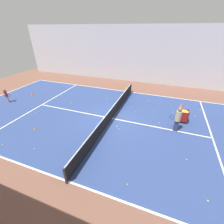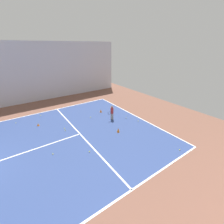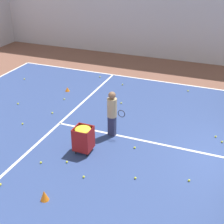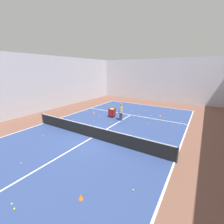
{
  "view_description": "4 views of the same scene",
  "coord_description": "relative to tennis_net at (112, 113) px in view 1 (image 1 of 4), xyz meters",
  "views": [
    {
      "loc": [
        9.23,
        3.41,
        6.13
      ],
      "look_at": [
        0.0,
        0.0,
        0.58
      ],
      "focal_mm": 24.0,
      "sensor_mm": 36.0,
      "label": 1
    },
    {
      "loc": [
        -9.23,
        -3.31,
        6.13
      ],
      "look_at": [
        0.63,
        -10.21,
        0.71
      ],
      "focal_mm": 24.0,
      "sensor_mm": 36.0,
      "label": 2
    },
    {
      "loc": [
        -9.23,
        0.94,
        6.13
      ],
      "look_at": [
        -0.04,
        4.57,
        0.96
      ],
      "focal_mm": 50.0,
      "sensor_mm": 36.0,
      "label": 3
    },
    {
      "loc": [
        6.68,
        -7.87,
        4.92
      ],
      "look_at": [
        -1.39,
        5.07,
        0.56
      ],
      "focal_mm": 24.0,
      "sensor_mm": 36.0,
      "label": 4
    }
  ],
  "objects": [
    {
      "name": "line_centre_service",
      "position": [
        0.0,
        0.0,
        -0.49
      ],
      "size": [
        0.1,
        13.66,
        0.0
      ],
      "primitive_type": "cube",
      "color": "white",
      "rests_on": "ground"
    },
    {
      "name": "tennis_ball_5",
      "position": [
        4.72,
        -3.04,
        -0.46
      ],
      "size": [
        0.07,
        0.07,
        0.07
      ],
      "primitive_type": "sphere",
      "color": "yellow",
      "rests_on": "ground"
    },
    {
      "name": "tennis_ball_4",
      "position": [
        -1.2,
        -4.51,
        -0.46
      ],
      "size": [
        0.07,
        0.07,
        0.07
      ],
      "primitive_type": "sphere",
      "color": "yellow",
      "rests_on": "ground"
    },
    {
      "name": "tennis_ball_19",
      "position": [
        -3.84,
        6.58,
        -0.46
      ],
      "size": [
        0.07,
        0.07,
        0.07
      ],
      "primitive_type": "sphere",
      "color": "yellow",
      "rests_on": "ground"
    },
    {
      "name": "line_service_far",
      "position": [
        0.0,
        6.83,
        -0.49
      ],
      "size": [
        11.63,
        0.1,
        0.0
      ],
      "primitive_type": "cube",
      "color": "white",
      "rests_on": "ground"
    },
    {
      "name": "tennis_ball_13",
      "position": [
        -1.02,
        -11.85,
        -0.46
      ],
      "size": [
        0.07,
        0.07,
        0.07
      ],
      "primitive_type": "sphere",
      "color": "yellow",
      "rests_on": "ground"
    },
    {
      "name": "tennis_ball_33",
      "position": [
        5.04,
        2.6,
        -0.46
      ],
      "size": [
        0.07,
        0.07,
        0.07
      ],
      "primitive_type": "sphere",
      "color": "yellow",
      "rests_on": "ground"
    },
    {
      "name": "tennis_ball_6",
      "position": [
        5.09,
        -5.08,
        -0.46
      ],
      "size": [
        0.07,
        0.07,
        0.07
      ],
      "primitive_type": "sphere",
      "color": "yellow",
      "rests_on": "ground"
    },
    {
      "name": "tennis_ball_25",
      "position": [
        4.61,
        5.84,
        -0.46
      ],
      "size": [
        0.07,
        0.07,
        0.07
      ],
      "primitive_type": "sphere",
      "color": "yellow",
      "rests_on": "ground"
    },
    {
      "name": "ground_plane",
      "position": [
        0.0,
        0.0,
        -0.5
      ],
      "size": [
        36.47,
        36.47,
        0.0
      ],
      "primitive_type": "plane",
      "color": "brown"
    },
    {
      "name": "line_sideline_left",
      "position": [
        -5.81,
        0.0,
        -0.49
      ],
      "size": [
        0.1,
        24.83,
        0.0
      ],
      "primitive_type": "cube",
      "color": "white",
      "rests_on": "ground"
    },
    {
      "name": "tennis_ball_11",
      "position": [
        -0.71,
        0.4,
        -0.46
      ],
      "size": [
        0.07,
        0.07,
        0.07
      ],
      "primitive_type": "sphere",
      "color": "yellow",
      "rests_on": "ground"
    },
    {
      "name": "ball_cart",
      "position": [
        -1.39,
        5.07,
        0.17
      ],
      "size": [
        0.58,
        0.59,
        0.95
      ],
      "color": "maroon",
      "rests_on": "ground"
    },
    {
      "name": "tennis_ball_1",
      "position": [
        -4.16,
        2.2,
        -0.46
      ],
      "size": [
        0.07,
        0.07,
        0.07
      ],
      "primitive_type": "sphere",
      "color": "yellow",
      "rests_on": "ground"
    },
    {
      "name": "tennis_ball_24",
      "position": [
        -2.12,
        2.99,
        -0.46
      ],
      "size": [
        0.07,
        0.07,
        0.07
      ],
      "primitive_type": "sphere",
      "color": "yellow",
      "rests_on": "ground"
    },
    {
      "name": "line_service_near",
      "position": [
        0.0,
        -6.83,
        -0.49
      ],
      "size": [
        11.63,
        0.1,
        0.0
      ],
      "primitive_type": "cube",
      "color": "white",
      "rests_on": "ground"
    },
    {
      "name": "player_near_baseline",
      "position": [
        0.63,
        -10.2,
        0.24
      ],
      "size": [
        0.27,
        0.59,
        1.29
      ],
      "rotation": [
        0.0,
        0.0,
        1.54
      ],
      "color": "gray",
      "rests_on": "ground"
    },
    {
      "name": "training_cone_3",
      "position": [
        3.14,
        -4.51,
        -0.39
      ],
      "size": [
        0.2,
        0.2,
        0.22
      ],
      "primitive_type": "cone",
      "color": "orange",
      "rests_on": "ground"
    },
    {
      "name": "tennis_ball_16",
      "position": [
        -2.17,
        5.3,
        -0.46
      ],
      "size": [
        0.07,
        0.07,
        0.07
      ],
      "primitive_type": "sphere",
      "color": "yellow",
      "rests_on": "ground"
    },
    {
      "name": "training_cone_2",
      "position": [
        -3.88,
        5.05,
        -0.34
      ],
      "size": [
        0.24,
        0.24,
        0.31
      ],
      "primitive_type": "cone",
      "color": "orange",
      "rests_on": "ground"
    },
    {
      "name": "coach_at_net",
      "position": [
        -0.04,
        4.57,
        0.51
      ],
      "size": [
        0.39,
        0.7,
        1.75
      ],
      "rotation": [
        0.0,
        0.0,
        -1.69
      ],
      "color": "#2D3351",
      "rests_on": "ground"
    },
    {
      "name": "tennis_ball_32",
      "position": [
        2.56,
        5.16,
        -0.46
      ],
      "size": [
        0.07,
        0.07,
        0.07
      ],
      "primitive_type": "sphere",
      "color": "yellow",
      "rests_on": "ground"
    },
    {
      "name": "court_playing_area",
      "position": [
        0.0,
        0.0,
        -0.5
      ],
      "size": [
        11.63,
        24.83,
        0.0
      ],
      "color": "navy",
      "rests_on": "ground"
    },
    {
      "name": "tennis_ball_21",
      "position": [
        -1.64,
        1.47,
        -0.46
      ],
      "size": [
        0.07,
        0.07,
        0.07
      ],
      "primitive_type": "sphere",
      "color": "yellow",
      "rests_on": "ground"
    },
    {
      "name": "tennis_ball_34",
      "position": [
        0.04,
        -11.36,
        -0.46
      ],
      "size": [
        0.07,
        0.07,
        0.07
      ],
      "primitive_type": "sphere",
      "color": "yellow",
      "rests_on": "ground"
    },
    {
      "name": "tennis_ball_29",
      "position": [
        0.91,
        0.72,
        -0.46
      ],
      "size": [
        0.07,
        0.07,
        0.07
      ],
      "primitive_type": "sphere",
      "color": "yellow",
      "rests_on": "ground"
    },
    {
      "name": "tennis_ball_10",
      "position": [
        -2.64,
        4.46,
        -0.46
      ],
      "size": [
        0.07,
        0.07,
        0.07
      ],
      "primitive_type": "sphere",
      "color": "yellow",
      "rests_on": "ground"
    },
    {
      "name": "tennis_ball_9",
      "position": [
        -5.41,
        -11.25,
        -0.46
      ],
      "size": [
        0.07,
        0.07,
        0.07
      ],
      "primitive_type": "sphere",
      "color": "yellow",
      "rests_on": "ground"
    },
    {
      "name": "hall_enclosure_left",
      "position": [
        -9.71,
        0.0,
        2.76
      ],
      "size": [
        0.15,
        32.77,
        6.53
      ],
      "color": "silver",
      "rests_on": "ground"
    },
    {
      "name": "tennis_ball_23",
      "position": [
        1.11,
        -6.08,
        -0.46
      ],
      "size": [
        0.07,
        0.07,
        0.07
      ],
      "primitive_type": "sphere",
      "color": "yellow",
      "rests_on": "ground"
    },
    {
      "name": "tennis_ball_15",
      "position": [
        1.41,
        -6.13,
        -0.46
      ],
      "size": [
        0.07,
        0.07,
        0.07
      ],
      "primitive_type": "sphere",
      "color": "yellow",
      "rests_on": "ground"
    },
    {
      "name": "tennis_net",
      "position": [
        0.0,
        0.0,
        0.0
      ],
      "size": [
        11.93,
        0.1,
        0.96
      ],
      "color": "#2D2D33",
      "rests_on": "ground"
    },
    {
      "name": "tennis_ball_31",
      "position": [
        1.19,
        0.97,
        -0.46
      ],
      "size": [
        0.07,
        0.07,
        0.07
      ],
      "primitive_type": "sphere",
      "color": "yellow",
      "rests_on": "ground"
    },
    {
      "name": "training_cone_0",
      "position": [
        -1.44,
        -9.35,
        -0.32
      ],
      "size": [
        0.21,
        0.21,
        0.34
      ],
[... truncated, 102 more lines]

